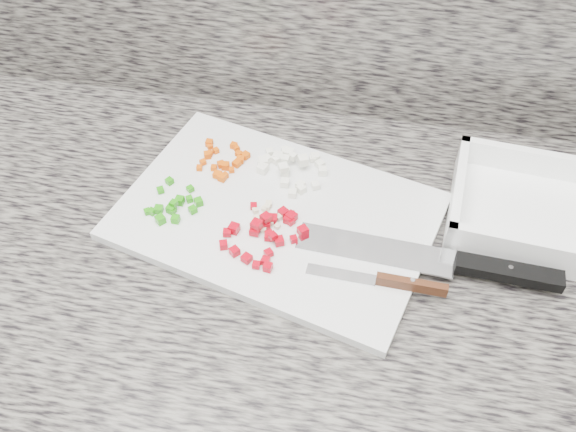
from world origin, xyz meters
name	(u,v)px	position (x,y,z in m)	size (l,w,h in m)	color
cabinet	(239,397)	(0.00, 1.44, 0.43)	(3.92, 0.62, 0.86)	silver
countertop	(220,250)	(0.00, 1.44, 0.88)	(3.96, 0.64, 0.04)	#605D55
cutting_board	(276,216)	(0.07, 1.49, 0.91)	(0.42, 0.28, 0.01)	silver
carrot_pile	(223,160)	(-0.03, 1.57, 0.92)	(0.07, 0.08, 0.01)	#CF4C04
onion_pile	(288,165)	(0.07, 1.58, 0.92)	(0.10, 0.10, 0.02)	white
green_pepper_pile	(173,206)	(-0.07, 1.47, 0.92)	(0.08, 0.09, 0.02)	#21880C
red_pepper_pile	(266,232)	(0.06, 1.45, 0.92)	(0.11, 0.11, 0.02)	#A60211
garlic_pile	(266,217)	(0.06, 1.48, 0.92)	(0.05, 0.06, 0.01)	beige
chef_knife	(462,264)	(0.32, 1.44, 0.92)	(0.34, 0.06, 0.02)	white
paring_knife	(393,282)	(0.23, 1.40, 0.92)	(0.18, 0.02, 0.02)	white
tray	(545,214)	(0.43, 1.55, 0.92)	(0.27, 0.20, 0.05)	white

